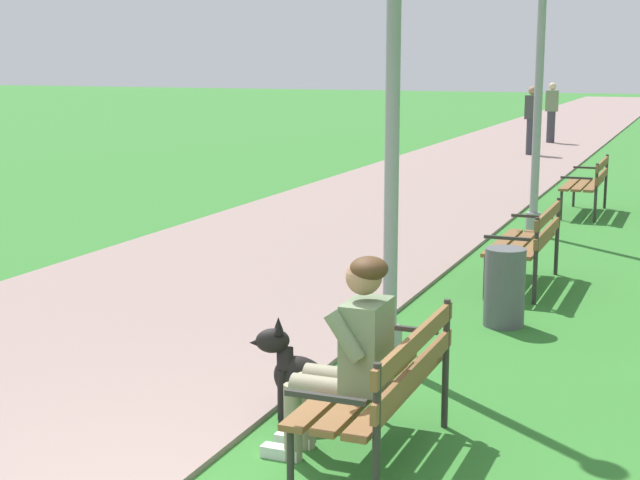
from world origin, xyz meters
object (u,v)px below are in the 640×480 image
at_px(park_bench_far, 589,181).
at_px(lamp_post_near, 393,109).
at_px(park_bench_mid, 530,238).
at_px(pedestrian_further_distant, 551,113).
at_px(dog_black, 309,384).
at_px(park_bench_near, 385,381).
at_px(lamp_post_mid, 539,86).
at_px(pedestrian_distant, 532,121).
at_px(litter_bin, 505,287).
at_px(person_seated_on_near_bench, 349,351).

relative_size(park_bench_far, lamp_post_near, 0.39).
height_order(park_bench_mid, pedestrian_further_distant, pedestrian_further_distant).
bearing_deg(dog_black, lamp_post_near, 85.43).
distance_m(park_bench_near, pedestrian_further_distant, 21.70).
bearing_deg(park_bench_far, park_bench_mid, -90.08).
distance_m(lamp_post_mid, pedestrian_distant, 10.51).
relative_size(park_bench_mid, park_bench_far, 1.00).
bearing_deg(lamp_post_mid, pedestrian_distant, 100.07).
bearing_deg(park_bench_far, park_bench_near, -90.03).
distance_m(park_bench_near, pedestrian_distant, 18.23).
height_order(park_bench_far, litter_bin, park_bench_far).
bearing_deg(lamp_post_near, person_seated_on_near_bench, -79.43).
xyz_separation_m(park_bench_far, pedestrian_further_distant, (-2.37, 11.77, 0.33)).
height_order(park_bench_far, pedestrian_further_distant, pedestrian_further_distant).
bearing_deg(lamp_post_near, lamp_post_mid, 89.23).
xyz_separation_m(park_bench_mid, park_bench_far, (0.01, 5.03, 0.00)).
xyz_separation_m(lamp_post_near, lamp_post_mid, (0.08, 6.00, 0.00)).
xyz_separation_m(lamp_post_mid, litter_bin, (0.53, -4.58, -1.63)).
distance_m(park_bench_near, park_bench_mid, 4.77).
bearing_deg(lamp_post_mid, park_bench_mid, -81.19).
bearing_deg(park_bench_far, litter_bin, -89.56).
xyz_separation_m(dog_black, pedestrian_distant, (-1.64, 17.64, 0.58)).
relative_size(lamp_post_near, litter_bin, 5.44).
height_order(park_bench_far, person_seated_on_near_bench, person_seated_on_near_bench).
xyz_separation_m(pedestrian_distant, pedestrian_further_distant, (-0.07, 3.48, 0.00)).
bearing_deg(dog_black, park_bench_mid, 81.34).
bearing_deg(person_seated_on_near_bench, lamp_post_near, 100.57).
bearing_deg(pedestrian_distant, dog_black, -84.69).
height_order(park_bench_near, park_bench_far, same).
height_order(person_seated_on_near_bench, lamp_post_mid, lamp_post_mid).
relative_size(park_bench_mid, person_seated_on_near_bench, 1.20).
xyz_separation_m(park_bench_far, person_seated_on_near_bench, (-0.21, -9.84, 0.17)).
bearing_deg(pedestrian_distant, litter_bin, -81.00).
bearing_deg(pedestrian_further_distant, park_bench_mid, -81.98).
distance_m(park_bench_near, park_bench_far, 9.79).
xyz_separation_m(park_bench_near, lamp_post_mid, (-0.47, 7.80, 1.46)).
bearing_deg(park_bench_near, litter_bin, 89.01).
bearing_deg(lamp_post_near, pedestrian_further_distant, 95.25).
bearing_deg(pedestrian_distant, park_bench_far, -74.47).
xyz_separation_m(person_seated_on_near_bench, dog_black, (-0.45, 0.49, -0.42)).
distance_m(park_bench_far, pedestrian_distant, 8.61).
relative_size(dog_black, pedestrian_distant, 0.47).
relative_size(person_seated_on_near_bench, litter_bin, 1.79).
xyz_separation_m(lamp_post_near, litter_bin, (0.61, 1.42, -1.63)).
xyz_separation_m(park_bench_near, litter_bin, (0.06, 3.22, -0.16)).
bearing_deg(litter_bin, lamp_post_mid, 96.57).
distance_m(dog_black, lamp_post_near, 2.19).
xyz_separation_m(person_seated_on_near_bench, lamp_post_near, (-0.35, 1.85, 1.30)).
xyz_separation_m(park_bench_mid, pedestrian_further_distant, (-2.37, 16.80, 0.33)).
height_order(park_bench_near, dog_black, park_bench_near).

